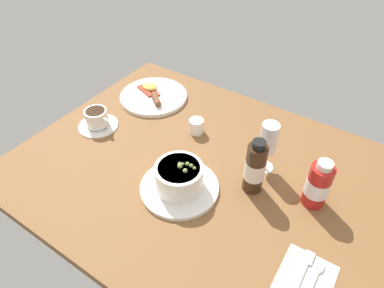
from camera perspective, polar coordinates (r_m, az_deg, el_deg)
The scene contains 9 objects.
ground_plane at distance 104.24cm, azimuth 1.68°, elevation -4.81°, with size 110.00×84.00×3.00cm, color brown.
porridge_bowl at distance 95.00cm, azimuth -2.12°, elevation -5.85°, with size 22.12×22.12×9.45cm.
cutlery_setting at distance 86.10cm, azimuth 18.06°, elevation -20.99°, with size 12.16×17.33×0.90cm.
coffee_cup at distance 120.89cm, azimuth -15.41°, elevation 3.92°, with size 13.45×13.45×6.49cm.
creamer_jug at distance 114.42cm, azimuth 0.68°, elevation 3.02°, with size 5.85×4.93×5.55cm.
wine_glass at distance 98.91cm, azimuth 12.51°, elevation 0.59°, with size 5.93×5.93×16.18cm.
sauce_bottle_red at distance 95.69cm, azimuth 20.10°, elevation -6.38°, with size 6.27×6.27×14.87cm.
sauce_bottle_brown at distance 94.05cm, azimuth 10.37°, elevation -3.91°, with size 5.65×5.65×17.29cm.
breakfast_plate at distance 132.60cm, azimuth -6.41°, elevation 7.94°, with size 25.25×25.25×3.70cm.
Camera 1 is at (37.31, -61.19, 74.19)cm, focal length 32.25 mm.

